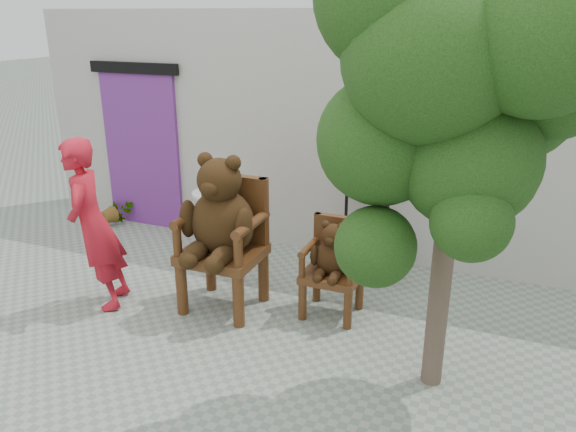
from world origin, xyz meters
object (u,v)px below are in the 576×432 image
at_px(person, 93,225).
at_px(tree, 462,83).
at_px(cafe_table, 215,211).
at_px(display_stand, 360,221).
at_px(chair_big, 222,223).
at_px(chair_small, 334,259).
at_px(stool_bucket, 385,231).

bearing_deg(person, tree, 61.05).
distance_m(cafe_table, display_stand, 2.00).
bearing_deg(chair_big, tree, -18.55).
bearing_deg(tree, person, 175.24).
bearing_deg(cafe_table, chair_small, -30.90).
height_order(chair_small, person, person).
xyz_separation_m(chair_small, display_stand, (-0.07, 1.23, -0.02)).
distance_m(display_stand, tree, 3.25).
bearing_deg(stool_bucket, person, -148.14).
relative_size(chair_big, display_stand, 1.10).
relative_size(chair_big, stool_bucket, 1.14).
distance_m(display_stand, stool_bucket, 0.53).
height_order(chair_small, display_stand, display_stand).
relative_size(person, display_stand, 1.19).
xyz_separation_m(chair_small, person, (-2.34, -0.77, 0.29)).
height_order(stool_bucket, tree, tree).
distance_m(chair_small, stool_bucket, 0.94).
distance_m(chair_big, tree, 2.87).
bearing_deg(display_stand, cafe_table, -174.02).
xyz_separation_m(stool_bucket, tree, (0.86, -1.94, 1.87)).
bearing_deg(chair_small, display_stand, 93.39).
bearing_deg(chair_big, chair_small, 15.18).
relative_size(stool_bucket, tree, 0.40).
height_order(person, tree, tree).
distance_m(chair_big, display_stand, 1.88).
bearing_deg(display_stand, person, -132.41).
bearing_deg(tree, cafe_table, 144.66).
height_order(chair_small, cafe_table, chair_small).
bearing_deg(stool_bucket, chair_big, -140.27).
bearing_deg(cafe_table, person, -97.67).
bearing_deg(chair_big, person, -159.15).
height_order(cafe_table, stool_bucket, stool_bucket).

